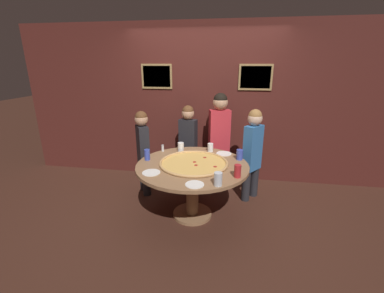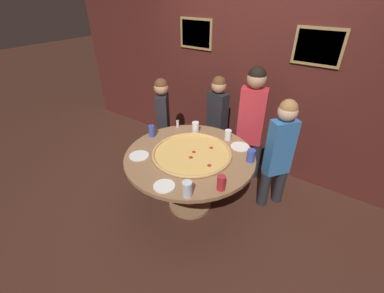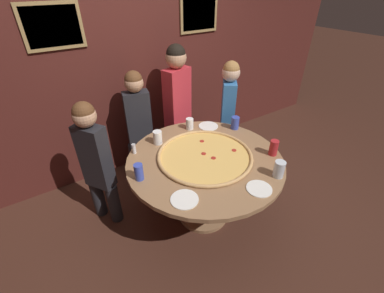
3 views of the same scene
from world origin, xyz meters
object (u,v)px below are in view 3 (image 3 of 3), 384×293
(drink_cup_centre_back, at_px, (279,169))
(drink_cup_far_left, at_px, (158,137))
(giant_pizza, at_px, (205,155))
(white_plate_far_back, at_px, (259,189))
(dining_table, at_px, (205,171))
(diner_far_right, at_px, (228,110))
(white_plate_left_side, at_px, (184,199))
(diner_side_left, at_px, (177,102))
(condiment_shaker, at_px, (134,149))
(white_plate_beside_cup, at_px, (208,126))
(diner_centre_back, at_px, (96,159))
(drink_cup_near_right, at_px, (190,124))
(drink_cup_beside_pizza, at_px, (274,148))
(diner_far_left, at_px, (139,121))
(drink_cup_by_shaker, at_px, (139,172))
(drink_cup_front_edge, at_px, (235,123))

(drink_cup_centre_back, bearing_deg, drink_cup_far_left, 120.94)
(giant_pizza, relative_size, white_plate_far_back, 4.35)
(dining_table, height_order, diner_far_right, diner_far_right)
(white_plate_left_side, relative_size, diner_side_left, 0.14)
(white_plate_far_back, bearing_deg, condiment_shaker, 121.79)
(white_plate_beside_cup, bearing_deg, diner_centre_back, 176.60)
(drink_cup_near_right, bearing_deg, condiment_shaker, -171.70)
(dining_table, bearing_deg, drink_cup_beside_pizza, -28.09)
(drink_cup_beside_pizza, bearing_deg, drink_cup_near_right, 114.59)
(drink_cup_centre_back, relative_size, white_plate_left_side, 0.68)
(diner_far_left, bearing_deg, diner_far_right, 173.54)
(drink_cup_by_shaker, height_order, diner_far_right, diner_far_right)
(drink_cup_front_edge, bearing_deg, drink_cup_far_left, 166.97)
(white_plate_far_back, bearing_deg, drink_cup_beside_pizza, 30.78)
(dining_table, bearing_deg, drink_cup_far_left, 117.69)
(drink_cup_far_left, xyz_separation_m, diner_far_right, (1.03, 0.15, -0.04))
(drink_cup_front_edge, xyz_separation_m, diner_centre_back, (-1.43, 0.27, -0.07))
(diner_far_right, bearing_deg, drink_cup_beside_pizza, 24.09)
(diner_centre_back, relative_size, diner_far_right, 0.96)
(dining_table, height_order, drink_cup_beside_pizza, drink_cup_beside_pizza)
(drink_cup_by_shaker, height_order, diner_far_left, diner_far_left)
(diner_centre_back, bearing_deg, drink_cup_front_edge, -132.91)
(diner_far_left, relative_size, diner_far_right, 0.98)
(dining_table, bearing_deg, white_plate_left_side, -141.96)
(diner_side_left, bearing_deg, white_plate_left_side, 44.67)
(drink_cup_beside_pizza, relative_size, white_plate_far_back, 0.74)
(giant_pizza, relative_size, diner_centre_back, 0.67)
(dining_table, height_order, drink_cup_near_right, drink_cup_near_right)
(white_plate_left_side, height_order, diner_side_left, diner_side_left)
(white_plate_far_back, bearing_deg, drink_cup_front_edge, 60.07)
(drink_cup_by_shaker, relative_size, condiment_shaker, 1.49)
(dining_table, xyz_separation_m, white_plate_beside_cup, (0.38, 0.46, 0.15))
(drink_cup_centre_back, height_order, condiment_shaker, drink_cup_centre_back)
(drink_cup_beside_pizza, xyz_separation_m, white_plate_beside_cup, (-0.18, 0.76, -0.07))
(dining_table, bearing_deg, diner_centre_back, 147.59)
(drink_cup_by_shaker, xyz_separation_m, diner_far_left, (0.39, 0.91, -0.06))
(drink_cup_near_right, bearing_deg, diner_far_left, 132.67)
(drink_cup_by_shaker, bearing_deg, diner_side_left, 44.88)
(diner_centre_back, bearing_deg, white_plate_beside_cup, -125.81)
(drink_cup_beside_pizza, xyz_separation_m, white_plate_left_side, (-0.99, -0.04, -0.07))
(drink_cup_front_edge, bearing_deg, drink_cup_near_right, 147.43)
(drink_cup_centre_back, xyz_separation_m, diner_far_right, (0.43, 1.15, -0.04))
(drink_cup_beside_pizza, distance_m, white_plate_beside_cup, 0.78)
(drink_cup_front_edge, xyz_separation_m, diner_side_left, (-0.31, 0.69, 0.06))
(white_plate_far_back, relative_size, diner_centre_back, 0.16)
(drink_cup_front_edge, distance_m, condiment_shaker, 1.11)
(drink_cup_beside_pizza, distance_m, condiment_shaker, 1.29)
(dining_table, xyz_separation_m, drink_cup_front_edge, (0.59, 0.27, 0.22))
(drink_cup_near_right, height_order, diner_far_left, diner_far_left)
(drink_cup_centre_back, relative_size, white_plate_far_back, 0.72)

